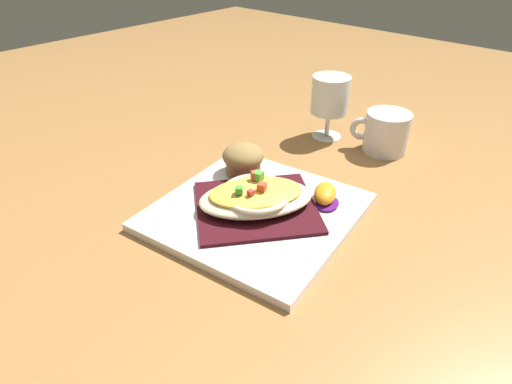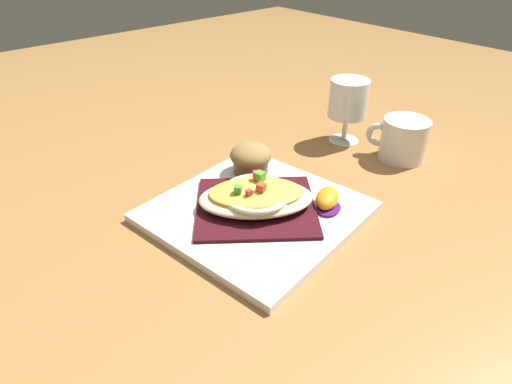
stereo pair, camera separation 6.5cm
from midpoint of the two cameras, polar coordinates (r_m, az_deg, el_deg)
The scene contains 8 objects.
ground_plane at distance 0.68m, azimuth -2.76°, elevation -3.22°, with size 2.60×2.60×0.00m, color #A16F3C.
square_plate at distance 0.67m, azimuth -2.78°, elevation -2.74°, with size 0.29×0.29×0.01m, color white.
folded_napkin at distance 0.67m, azimuth -2.80°, elevation -2.04°, with size 0.18×0.17×0.01m, color #3D0F17.
gratin_dish at distance 0.66m, azimuth -2.85°, elevation -0.59°, with size 0.19×0.20×0.05m.
muffin at distance 0.75m, azimuth -4.21°, elevation 4.30°, with size 0.07×0.07×0.05m.
orange_garnish at distance 0.68m, azimuth 6.50°, elevation -0.49°, with size 0.06×0.07×0.03m.
coffee_mug at distance 0.88m, azimuth 14.72°, elevation 7.35°, with size 0.11×0.09×0.08m.
stemmed_glass at distance 0.90m, azimuth 7.69°, elevation 12.15°, with size 0.08×0.08×0.13m.
Camera 1 is at (0.37, -0.41, 0.40)m, focal length 30.23 mm.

